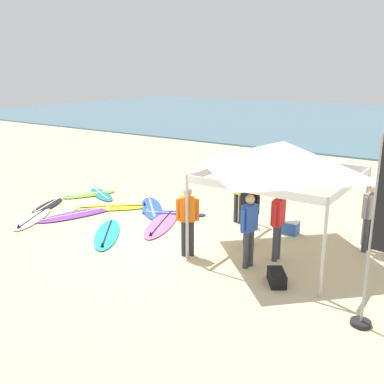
{
  "coord_description": "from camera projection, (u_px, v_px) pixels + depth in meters",
  "views": [
    {
      "loc": [
        6.57,
        -8.25,
        4.34
      ],
      "look_at": [
        -0.18,
        1.59,
        1.0
      ],
      "focal_mm": 40.97,
      "sensor_mm": 36.0,
      "label": 1
    }
  ],
  "objects": [
    {
      "name": "surfboard_white",
      "position": [
        33.0,
        219.0,
        13.09
      ],
      "size": [
        1.47,
        2.11,
        0.19
      ],
      "color": "white",
      "rests_on": "ground"
    },
    {
      "name": "surfboard_yellow",
      "position": [
        114.0,
        207.0,
        14.19
      ],
      "size": [
        2.27,
        2.13,
        0.19
      ],
      "color": "yellow",
      "rests_on": "ground"
    },
    {
      "name": "surfboard_black",
      "position": [
        47.0,
        206.0,
        14.32
      ],
      "size": [
        1.18,
        1.85,
        0.19
      ],
      "color": "black",
      "rests_on": "ground"
    },
    {
      "name": "surfboard_lime",
      "position": [
        89.0,
        194.0,
        15.64
      ],
      "size": [
        1.29,
        1.95,
        0.19
      ],
      "color": "#7AD12D",
      "rests_on": "ground"
    },
    {
      "name": "surfboard_purple",
      "position": [
        79.0,
        214.0,
        13.55
      ],
      "size": [
        1.46,
        2.68,
        0.19
      ],
      "color": "purple",
      "rests_on": "ground"
    },
    {
      "name": "person_yellow",
      "position": [
        239.0,
        190.0,
        12.62
      ],
      "size": [
        0.54,
        0.27,
        1.71
      ],
      "color": "#2D2D33",
      "rests_on": "ground"
    },
    {
      "name": "surfboard_teal",
      "position": [
        101.0,
        194.0,
        15.67
      ],
      "size": [
        1.96,
        1.35,
        0.19
      ],
      "color": "#19847F",
      "rests_on": "ground"
    },
    {
      "name": "person_orange",
      "position": [
        188.0,
        217.0,
        10.34
      ],
      "size": [
        0.47,
        0.39,
        1.71
      ],
      "color": "#2D2D33",
      "rests_on": "ground"
    },
    {
      "name": "surfboard_blue",
      "position": [
        152.0,
        207.0,
        14.17
      ],
      "size": [
        2.13,
        2.16,
        0.19
      ],
      "color": "blue",
      "rests_on": "ground"
    },
    {
      "name": "gear_bag_near_tent",
      "position": [
        277.0,
        278.0,
        9.16
      ],
      "size": [
        0.6,
        0.68,
        0.28
      ],
      "primitive_type": "cube",
      "rotation": [
        0.0,
        0.0,
        2.17
      ],
      "color": "black",
      "rests_on": "ground"
    },
    {
      "name": "surfboard_navy",
      "position": [
        173.0,
        214.0,
        13.57
      ],
      "size": [
        2.03,
        1.41,
        0.19
      ],
      "color": "navy",
      "rests_on": "ground"
    },
    {
      "name": "cooler_box",
      "position": [
        289.0,
        227.0,
        11.97
      ],
      "size": [
        0.5,
        0.36,
        0.39
      ],
      "color": "#2D60B7",
      "rests_on": "ground"
    },
    {
      "name": "banner_flag",
      "position": [
        377.0,
        243.0,
        7.23
      ],
      "size": [
        0.6,
        0.36,
        3.4
      ],
      "color": "#99999E",
      "rests_on": "ground"
    },
    {
      "name": "surfboard_pink",
      "position": [
        162.0,
        224.0,
        12.69
      ],
      "size": [
        1.6,
        2.63,
        0.19
      ],
      "color": "pink",
      "rests_on": "ground"
    },
    {
      "name": "canopy_tent",
      "position": [
        283.0,
        156.0,
        10.19
      ],
      "size": [
        3.34,
        3.34,
        2.75
      ],
      "color": "#B7B7BC",
      "rests_on": "ground"
    },
    {
      "name": "surfboard_cyan",
      "position": [
        107.0,
        234.0,
        11.89
      ],
      "size": [
        1.95,
        2.25,
        0.19
      ],
      "color": "#23B2CC",
      "rests_on": "ground"
    },
    {
      "name": "person_blue",
      "position": [
        249.0,
        226.0,
        9.73
      ],
      "size": [
        0.28,
        0.54,
        1.71
      ],
      "color": "#383842",
      "rests_on": "ground"
    },
    {
      "name": "person_red",
      "position": [
        278.0,
        220.0,
        10.1
      ],
      "size": [
        0.23,
        0.55,
        1.71
      ],
      "color": "#383842",
      "rests_on": "ground"
    },
    {
      "name": "person_black",
      "position": [
        250.0,
        208.0,
        10.96
      ],
      "size": [
        0.55,
        0.25,
        1.71
      ],
      "color": "#383842",
      "rests_on": "ground"
    },
    {
      "name": "ground_plane",
      "position": [
        163.0,
        244.0,
        11.3
      ],
      "size": [
        80.0,
        80.0,
        0.0
      ],
      "primitive_type": "plane",
      "color": "beige"
    },
    {
      "name": "person_grey",
      "position": [
        370.0,
        213.0,
        10.59
      ],
      "size": [
        0.35,
        0.51,
        1.71
      ],
      "color": "#383842",
      "rests_on": "ground"
    }
  ]
}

